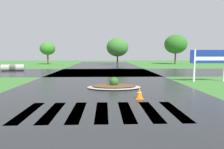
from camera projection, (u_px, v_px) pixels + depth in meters
asphalt_roadway at (103, 88)px, 12.71m from camera, size 11.05×80.00×0.01m
asphalt_cross_road at (104, 72)px, 23.49m from camera, size 90.00×9.95×0.01m
crosswalk_stripes at (102, 111)px, 7.58m from camera, size 5.85×2.83×0.01m
estate_billboard at (210, 59)px, 15.47m from camera, size 3.01×0.19×2.44m
median_island at (114, 86)px, 12.71m from camera, size 3.30×2.05×0.68m
drainage_pipe_stack at (13, 68)px, 24.86m from camera, size 2.67×1.30×0.80m
traffic_cone at (139, 93)px, 9.66m from camera, size 0.36×0.36×0.55m
background_treeline at (102, 45)px, 39.27m from camera, size 42.42×5.81×5.79m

